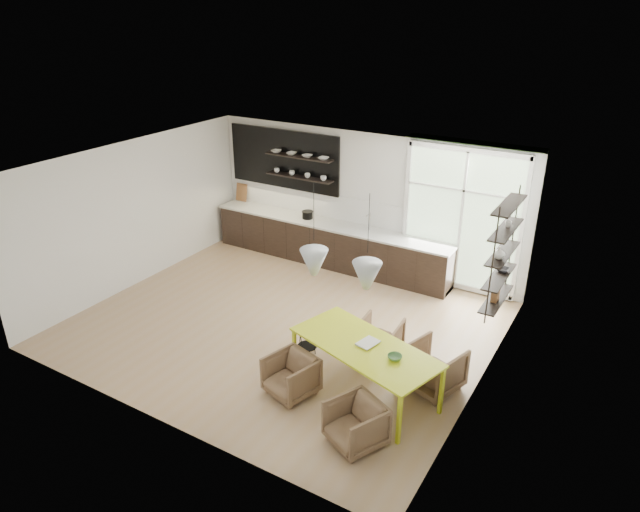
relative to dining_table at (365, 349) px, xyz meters
The scene contains 11 objects.
room 2.68m from the dining_table, 126.06° to the left, with size 7.02×6.01×2.91m.
kitchen_run 4.62m from the dining_table, 127.20° to the left, with size 5.54×0.69×2.75m.
right_shelving 2.66m from the dining_table, 59.78° to the left, with size 0.26×1.22×1.90m.
dining_table is the anchor object (origin of this frame).
armchair_back_left 1.17m from the dining_table, 102.72° to the left, with size 0.65×0.66×0.60m, color brown.
armchair_back_right 1.11m from the dining_table, 36.87° to the left, with size 0.75×0.77×0.70m, color brown.
armchair_front_left 1.16m from the dining_table, 147.46° to the right, with size 0.65×0.67×0.61m, color brown.
armchair_front_right 1.17m from the dining_table, 68.71° to the right, with size 0.66×0.67×0.61m, color brown.
wire_stool 1.43m from the dining_table, 160.25° to the left, with size 0.33×0.33×0.41m.
table_book 0.15m from the dining_table, 138.23° to the left, with size 0.24×0.32×0.03m, color white.
table_bowl 0.52m from the dining_table, 10.10° to the right, with size 0.20×0.20×0.06m, color #51824E.
Camera 1 is at (5.09, -7.22, 5.31)m, focal length 32.00 mm.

